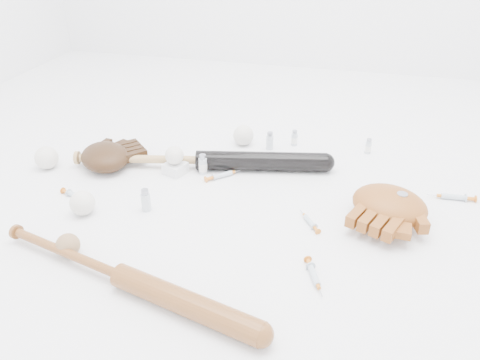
% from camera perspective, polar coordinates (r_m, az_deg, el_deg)
% --- Properties ---
extents(bat_dark, '(0.95, 0.27, 0.07)m').
position_cam_1_polar(bat_dark, '(1.69, -4.98, 2.43)').
color(bat_dark, black).
rests_on(bat_dark, ground).
extents(bat_wood, '(0.81, 0.26, 0.06)m').
position_cam_1_polar(bat_wood, '(1.22, -14.29, -11.25)').
color(bat_wood, brown).
rests_on(bat_wood, ground).
extents(glove_dark, '(0.34, 0.34, 0.09)m').
position_cam_1_polar(glove_dark, '(1.76, -16.14, 2.78)').
color(glove_dark, '#311C0D').
rests_on(glove_dark, ground).
extents(glove_tan, '(0.35, 0.35, 0.10)m').
position_cam_1_polar(glove_tan, '(1.47, 17.76, -2.87)').
color(glove_tan, brown).
rests_on(glove_tan, ground).
extents(trading_card, '(0.06, 0.09, 0.00)m').
position_cam_1_polar(trading_card, '(1.87, -15.90, 3.15)').
color(trading_card, gold).
rests_on(trading_card, ground).
extents(pedestal, '(0.09, 0.09, 0.04)m').
position_cam_1_polar(pedestal, '(1.67, -7.88, 1.43)').
color(pedestal, white).
rests_on(pedestal, ground).
extents(baseball_on_pedestal, '(0.07, 0.07, 0.07)m').
position_cam_1_polar(baseball_on_pedestal, '(1.65, -8.01, 3.00)').
color(baseball_on_pedestal, silver).
rests_on(baseball_on_pedestal, pedestal).
extents(baseball_left, '(0.08, 0.08, 0.08)m').
position_cam_1_polar(baseball_left, '(1.82, -22.52, 2.51)').
color(baseball_left, silver).
rests_on(baseball_left, ground).
extents(baseball_upper, '(0.08, 0.08, 0.08)m').
position_cam_1_polar(baseball_upper, '(1.86, 0.42, 5.48)').
color(baseball_upper, silver).
rests_on(baseball_upper, ground).
extents(baseball_mid, '(0.08, 0.08, 0.08)m').
position_cam_1_polar(baseball_mid, '(1.51, -18.66, -2.67)').
color(baseball_mid, silver).
rests_on(baseball_mid, ground).
extents(baseball_aged, '(0.06, 0.06, 0.06)m').
position_cam_1_polar(baseball_aged, '(1.35, -20.24, -7.46)').
color(baseball_aged, olive).
rests_on(baseball_aged, ground).
extents(syringe_0, '(0.15, 0.07, 0.02)m').
position_cam_1_polar(syringe_0, '(1.61, -19.37, -1.81)').
color(syringe_0, '#ADBCC6').
rests_on(syringe_0, ground).
extents(syringe_1, '(0.09, 0.12, 0.02)m').
position_cam_1_polar(syringe_1, '(1.42, 8.48, -5.02)').
color(syringe_1, '#ADBCC6').
rests_on(syringe_1, ground).
extents(syringe_2, '(0.13, 0.13, 0.02)m').
position_cam_1_polar(syringe_2, '(1.64, -2.14, 0.62)').
color(syringe_2, '#ADBCC6').
rests_on(syringe_2, ground).
extents(syringe_3, '(0.08, 0.15, 0.02)m').
position_cam_1_polar(syringe_3, '(1.23, 9.02, -11.43)').
color(syringe_3, '#ADBCC6').
rests_on(syringe_3, ground).
extents(syringe_4, '(0.17, 0.04, 0.02)m').
position_cam_1_polar(syringe_4, '(1.66, 24.55, -1.89)').
color(syringe_4, '#ADBCC6').
rests_on(syringe_4, ground).
extents(vial_0, '(0.02, 0.02, 0.06)m').
position_cam_1_polar(vial_0, '(1.87, 6.65, 5.13)').
color(vial_0, silver).
rests_on(vial_0, ground).
extents(vial_1, '(0.03, 0.03, 0.07)m').
position_cam_1_polar(vial_1, '(1.83, 3.65, 4.81)').
color(vial_1, silver).
rests_on(vial_1, ground).
extents(vial_2, '(0.03, 0.03, 0.07)m').
position_cam_1_polar(vial_2, '(1.65, -4.55, 1.93)').
color(vial_2, silver).
rests_on(vial_2, ground).
extents(vial_3, '(0.04, 0.04, 0.10)m').
position_cam_1_polar(vial_3, '(1.47, 18.90, -3.15)').
color(vial_3, silver).
rests_on(vial_3, ground).
extents(vial_4, '(0.03, 0.03, 0.07)m').
position_cam_1_polar(vial_4, '(1.48, -11.41, -2.40)').
color(vial_4, silver).
rests_on(vial_4, ground).
extents(vial_5, '(0.02, 0.02, 0.06)m').
position_cam_1_polar(vial_5, '(1.86, 15.38, 4.01)').
color(vial_5, silver).
rests_on(vial_5, ground).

